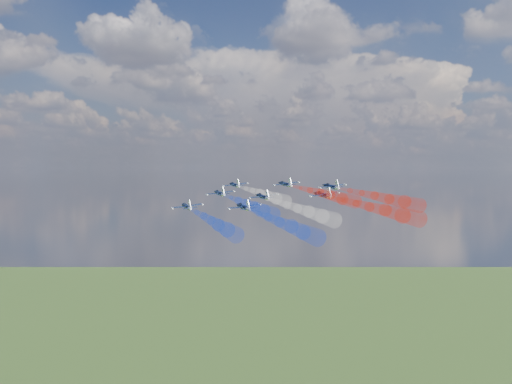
% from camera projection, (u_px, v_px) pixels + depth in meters
% --- Properties ---
extents(jet_lead, '(13.41, 13.87, 4.46)m').
position_uv_depth(jet_lead, '(235.00, 185.00, 179.01)').
color(jet_lead, black).
extents(trail_lead, '(25.79, 30.79, 6.50)m').
position_uv_depth(trail_lead, '(260.00, 193.00, 157.73)').
color(trail_lead, white).
extents(jet_inner_left, '(13.41, 13.87, 4.46)m').
position_uv_depth(jet_inner_left, '(220.00, 193.00, 161.24)').
color(jet_inner_left, black).
extents(trail_inner_left, '(25.79, 30.79, 6.50)m').
position_uv_depth(trail_inner_left, '(246.00, 204.00, 139.96)').
color(trail_inner_left, blue).
extents(jet_inner_right, '(13.41, 13.87, 4.46)m').
position_uv_depth(jet_inner_right, '(285.00, 184.00, 168.10)').
color(jet_inner_right, black).
extents(trail_inner_right, '(25.79, 30.79, 6.50)m').
position_uv_depth(trail_inner_right, '(320.00, 193.00, 146.82)').
color(trail_inner_right, red).
extents(jet_outer_left, '(13.41, 13.87, 4.46)m').
position_uv_depth(jet_outer_left, '(187.00, 207.00, 146.62)').
color(jet_outer_left, black).
extents(trail_outer_left, '(25.79, 30.79, 6.50)m').
position_uv_depth(trail_outer_left, '(211.00, 220.00, 125.34)').
color(trail_outer_left, blue).
extents(jet_center_third, '(13.41, 13.87, 4.46)m').
position_uv_depth(jet_center_third, '(263.00, 197.00, 152.54)').
color(jet_center_third, black).
extents(trail_center_third, '(25.79, 30.79, 6.50)m').
position_uv_depth(trail_center_third, '(298.00, 208.00, 131.26)').
color(trail_center_third, white).
extents(jet_outer_right, '(13.41, 13.87, 4.46)m').
position_uv_depth(jet_outer_right, '(331.00, 187.00, 160.12)').
color(jet_outer_right, black).
extents(trail_outer_right, '(25.79, 30.79, 6.50)m').
position_uv_depth(trail_outer_right, '(375.00, 196.00, 138.84)').
color(trail_outer_right, red).
extents(jet_rear_left, '(13.41, 13.87, 4.46)m').
position_uv_depth(jet_rear_left, '(243.00, 207.00, 138.98)').
color(jet_rear_left, black).
extents(trail_rear_left, '(25.79, 30.79, 6.50)m').
position_uv_depth(trail_rear_left, '(279.00, 222.00, 117.70)').
color(trail_rear_left, blue).
extents(jet_rear_right, '(13.41, 13.87, 4.46)m').
position_uv_depth(jet_rear_right, '(323.00, 195.00, 146.44)').
color(jet_rear_right, black).
extents(trail_rear_right, '(25.79, 30.79, 6.50)m').
position_uv_depth(trail_rear_right, '(370.00, 207.00, 125.16)').
color(trail_rear_right, red).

